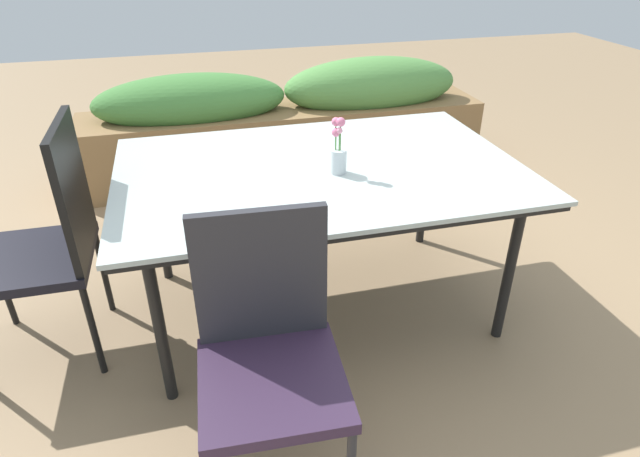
{
  "coord_description": "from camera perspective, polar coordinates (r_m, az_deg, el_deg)",
  "views": [
    {
      "loc": [
        -0.63,
        -2.17,
        1.67
      ],
      "look_at": [
        -0.09,
        -0.09,
        0.43
      ],
      "focal_mm": 30.22,
      "sensor_mm": 36.0,
      "label": 1
    }
  ],
  "objects": [
    {
      "name": "ground_plane",
      "position": [
        2.81,
        1.29,
        -6.51
      ],
      "size": [
        12.0,
        12.0,
        0.0
      ],
      "primitive_type": "plane",
      "color": "#9E7F5B"
    },
    {
      "name": "dining_table",
      "position": [
        2.36,
        0.0,
        5.55
      ],
      "size": [
        1.73,
        1.14,
        0.74
      ],
      "color": "silver",
      "rests_on": "ground"
    },
    {
      "name": "chair_end_left",
      "position": [
        2.43,
        -26.78,
        -0.7
      ],
      "size": [
        0.48,
        0.48,
        1.02
      ],
      "rotation": [
        0.0,
        0.0,
        1.56
      ],
      "color": "black",
      "rests_on": "ground"
    },
    {
      "name": "chair_near_left",
      "position": [
        1.67,
        -5.51,
        -12.35
      ],
      "size": [
        0.46,
        0.46,
        0.95
      ],
      "rotation": [
        0.0,
        0.0,
        3.08
      ],
      "color": "#35233D",
      "rests_on": "ground"
    },
    {
      "name": "flower_vase",
      "position": [
        2.25,
        1.95,
        8.04
      ],
      "size": [
        0.07,
        0.07,
        0.24
      ],
      "color": "silver",
      "rests_on": "dining_table"
    },
    {
      "name": "planter_box",
      "position": [
        4.0,
        -3.53,
        11.14
      ],
      "size": [
        2.89,
        0.53,
        0.82
      ],
      "color": "olive",
      "rests_on": "ground"
    }
  ]
}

